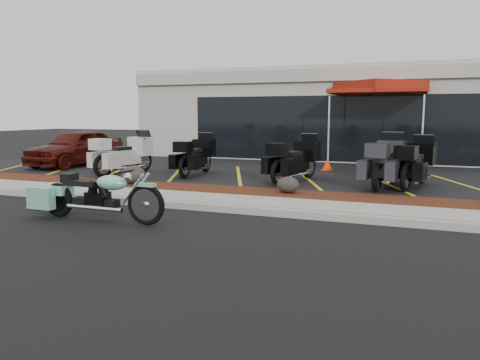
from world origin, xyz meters
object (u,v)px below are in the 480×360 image
at_px(hero_cruiser, 146,199).
at_px(touring_white, 143,151).
at_px(parked_car, 76,147).
at_px(popup_canopy, 379,89).
at_px(traffic_cone, 327,164).

height_order(hero_cruiser, touring_white, touring_white).
bearing_deg(parked_car, touring_white, -8.42).
xyz_separation_m(hero_cruiser, popup_canopy, (3.27, 10.92, 2.46)).
bearing_deg(popup_canopy, traffic_cone, -111.63).
relative_size(hero_cruiser, popup_canopy, 0.75).
height_order(traffic_cone, popup_canopy, popup_canopy).
xyz_separation_m(traffic_cone, popup_canopy, (1.45, 2.27, 2.63)).
bearing_deg(hero_cruiser, popup_canopy, 73.90).
xyz_separation_m(hero_cruiser, traffic_cone, (1.82, 8.65, -0.17)).
relative_size(parked_car, popup_canopy, 1.03).
distance_m(traffic_cone, popup_canopy, 3.76).
height_order(touring_white, traffic_cone, touring_white).
relative_size(touring_white, popup_canopy, 0.62).
bearing_deg(traffic_cone, touring_white, -155.20).
xyz_separation_m(touring_white, popup_canopy, (7.12, 4.89, 2.12)).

